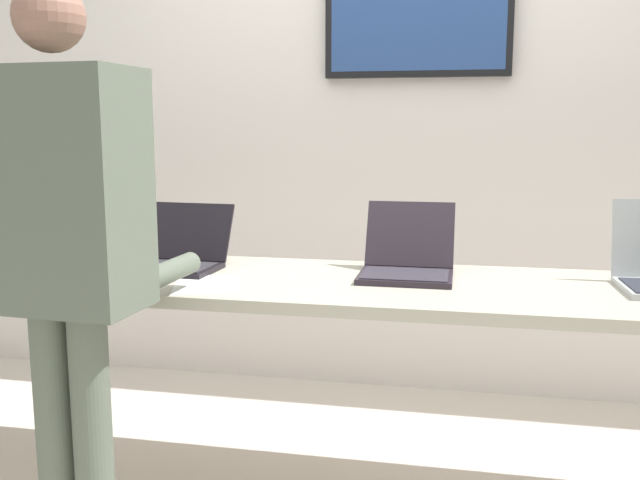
% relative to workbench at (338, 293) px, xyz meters
% --- Properties ---
extents(back_wall, '(8.00, 0.11, 2.73)m').
position_rel_workbench_xyz_m(back_wall, '(0.00, 1.13, 0.63)').
color(back_wall, silver).
rests_on(back_wall, ground).
extents(workbench, '(3.51, 0.70, 0.79)m').
position_rel_workbench_xyz_m(workbench, '(0.00, 0.00, 0.00)').
color(workbench, '#ADA695').
rests_on(workbench, ground).
extents(laptop_station_1, '(0.37, 0.36, 0.23)m').
position_rel_workbench_xyz_m(laptop_station_1, '(-0.63, 0.08, 0.10)').
color(laptop_station_1, black).
rests_on(laptop_station_1, workbench).
extents(laptop_station_2, '(0.32, 0.37, 0.25)m').
position_rel_workbench_xyz_m(laptop_station_2, '(0.23, 0.12, 0.11)').
color(laptop_station_2, '#261F28').
rests_on(laptop_station_2, workbench).
extents(person, '(0.46, 0.61, 1.70)m').
position_rel_workbench_xyz_m(person, '(-0.66, -0.62, 0.28)').
color(person, '#555E50').
rests_on(person, ground).
extents(paper_sheet, '(0.29, 0.34, 0.00)m').
position_rel_workbench_xyz_m(paper_sheet, '(-0.42, -0.17, 0.05)').
color(paper_sheet, white).
rests_on(paper_sheet, workbench).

